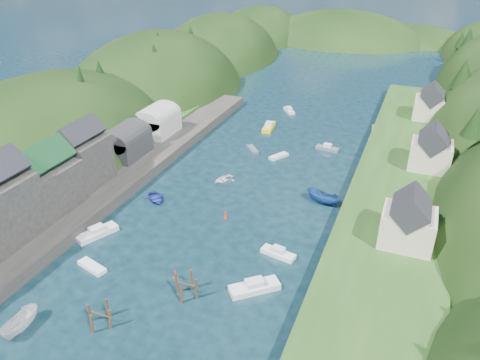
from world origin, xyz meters
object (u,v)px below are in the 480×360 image
at_px(piling_cluster_near, 100,317).
at_px(channel_buoy_near, 175,275).
at_px(piling_cluster_far, 187,288).
at_px(channel_buoy_far, 225,215).

relative_size(piling_cluster_near, channel_buoy_near, 3.11).
distance_m(piling_cluster_near, channel_buoy_near, 11.40).
bearing_deg(channel_buoy_near, piling_cluster_far, -39.98).
xyz_separation_m(piling_cluster_near, channel_buoy_far, (4.37, 26.51, -0.58)).
bearing_deg(piling_cluster_near, channel_buoy_near, 69.18).
bearing_deg(channel_buoy_near, channel_buoy_far, 88.85).
bearing_deg(channel_buoy_far, channel_buoy_near, -91.15).
distance_m(piling_cluster_near, piling_cluster_far, 10.76).
bearing_deg(piling_cluster_far, channel_buoy_far, 98.45).
relative_size(channel_buoy_near, channel_buoy_far, 1.00).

